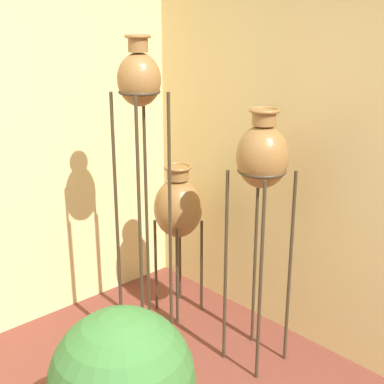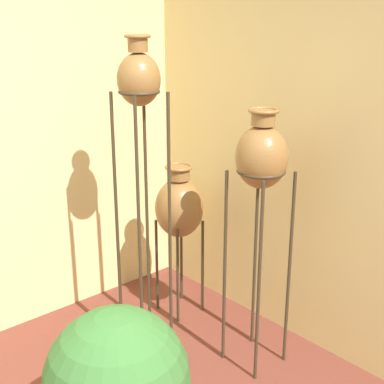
# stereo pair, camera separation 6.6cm
# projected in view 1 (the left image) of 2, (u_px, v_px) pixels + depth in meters

# --- Properties ---
(vase_stand_tall) EXTENTS (0.25, 0.25, 1.94)m
(vase_stand_tall) POSITION_uv_depth(u_px,v_px,m) (140.00, 96.00, 2.98)
(vase_stand_tall) COLOR #382D1E
(vase_stand_tall) RESTS_ON ground_plane
(vase_stand_medium) EXTENTS (0.29, 0.29, 1.57)m
(vase_stand_medium) POSITION_uv_depth(u_px,v_px,m) (262.00, 162.00, 2.95)
(vase_stand_medium) COLOR #382D1E
(vase_stand_medium) RESTS_ON ground_plane
(vase_stand_short) EXTENTS (0.33, 0.33, 1.09)m
(vase_stand_short) POSITION_uv_depth(u_px,v_px,m) (178.00, 208.00, 3.65)
(vase_stand_short) COLOR #382D1E
(vase_stand_short) RESTS_ON ground_plane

